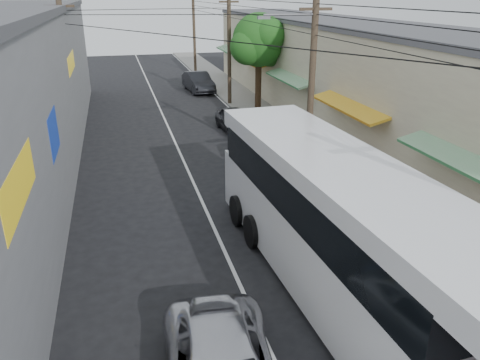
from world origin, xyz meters
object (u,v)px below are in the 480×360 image
at_px(parked_car_far, 198,82).
at_px(coach_bus, 342,230).
at_px(parked_suv, 277,159).
at_px(parked_car_mid, 235,120).
at_px(pedestrian_far, 293,139).
at_px(pedestrian_near, 340,156).

bearing_deg(parked_car_far, coach_bus, -98.03).
height_order(parked_suv, parked_car_mid, parked_suv).
bearing_deg(pedestrian_far, parked_car_mid, -78.53).
distance_m(parked_suv, pedestrian_near, 2.88).
distance_m(parked_car_mid, pedestrian_near, 8.75).
height_order(coach_bus, pedestrian_far, coach_bus).
bearing_deg(parked_suv, coach_bus, -101.66).
distance_m(coach_bus, parked_car_mid, 16.73).
xyz_separation_m(parked_suv, parked_car_far, (0.00, 20.25, -0.04)).
bearing_deg(parked_car_mid, pedestrian_near, -74.58).
xyz_separation_m(parked_car_mid, pedestrian_far, (1.60, -5.59, 0.31)).
distance_m(parked_suv, parked_car_mid, 7.77).
bearing_deg(pedestrian_far, parked_suv, 49.13).
distance_m(parked_suv, parked_car_far, 20.25).
relative_size(coach_bus, pedestrian_near, 8.22).
relative_size(coach_bus, parked_suv, 2.30).
distance_m(parked_car_far, pedestrian_near, 20.96).
height_order(parked_car_mid, parked_car_far, parked_car_far).
bearing_deg(pedestrian_near, pedestrian_far, -69.50).
height_order(coach_bus, parked_car_mid, coach_bus).
xyz_separation_m(parked_suv, parked_car_mid, (0.00, 7.77, -0.16)).
distance_m(coach_bus, parked_suv, 9.03).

